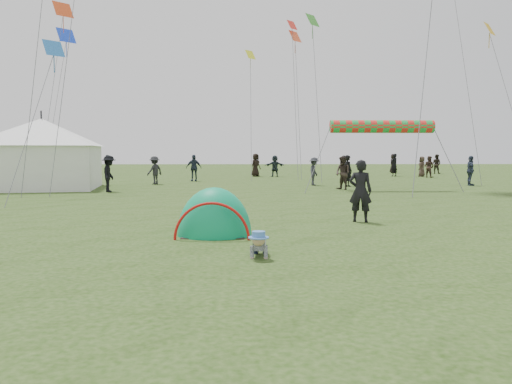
{
  "coord_description": "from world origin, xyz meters",
  "views": [
    {
      "loc": [
        -0.88,
        -9.03,
        1.93
      ],
      "look_at": [
        -0.61,
        2.48,
        1.0
      ],
      "focal_mm": 35.0,
      "sensor_mm": 36.0,
      "label": 1
    }
  ],
  "objects_px": {
    "popup_tent": "(214,235)",
    "standing_adult": "(360,191)",
    "crawling_toddler": "(259,243)",
    "event_marquee": "(42,151)"
  },
  "relations": [
    {
      "from": "event_marquee",
      "to": "crawling_toddler",
      "type": "bearing_deg",
      "value": -67.87
    },
    {
      "from": "crawling_toddler",
      "to": "popup_tent",
      "type": "relative_size",
      "value": 0.31
    },
    {
      "from": "crawling_toddler",
      "to": "standing_adult",
      "type": "xyz_separation_m",
      "value": [
        2.92,
        4.56,
        0.6
      ]
    },
    {
      "from": "crawling_toddler",
      "to": "event_marquee",
      "type": "distance_m",
      "value": 20.62
    },
    {
      "from": "popup_tent",
      "to": "standing_adult",
      "type": "bearing_deg",
      "value": 30.39
    },
    {
      "from": "popup_tent",
      "to": "standing_adult",
      "type": "relative_size",
      "value": 1.3
    },
    {
      "from": "crawling_toddler",
      "to": "standing_adult",
      "type": "relative_size",
      "value": 0.4
    },
    {
      "from": "standing_adult",
      "to": "event_marquee",
      "type": "distance_m",
      "value": 18.9
    },
    {
      "from": "crawling_toddler",
      "to": "event_marquee",
      "type": "relative_size",
      "value": 0.12
    },
    {
      "from": "popup_tent",
      "to": "event_marquee",
      "type": "bearing_deg",
      "value": 125.25
    }
  ]
}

